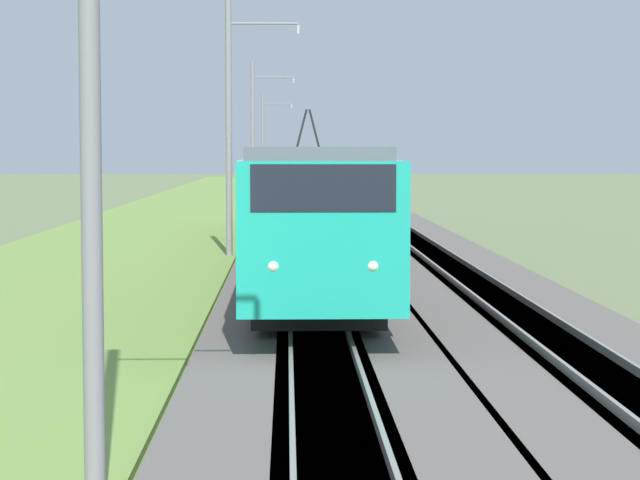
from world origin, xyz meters
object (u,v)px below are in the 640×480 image
object	(u,v)px
catenary_mast_far	(254,136)
catenary_mast_distant	(263,143)
passenger_train	(304,194)
catenary_mast_near	(95,65)
catenary_mast_mid	(230,125)

from	to	relation	value
catenary_mast_far	catenary_mast_distant	size ratio (longest dim) A/B	1.04
passenger_train	catenary_mast_distant	world-z (taller)	catenary_mast_distant
catenary_mast_far	passenger_train	bearing A→B (deg)	-175.37
passenger_train	catenary_mast_near	distance (m)	29.69
passenger_train	catenary_mast_near	bearing A→B (deg)	-4.92
catenary_mast_mid	catenary_mast_distant	distance (m)	60.87
catenary_mast_mid	catenary_mast_distant	world-z (taller)	catenary_mast_mid
catenary_mast_far	catenary_mast_distant	xyz separation A→B (m)	(30.43, -0.00, -0.19)
catenary_mast_near	catenary_mast_mid	size ratio (longest dim) A/B	0.99
catenary_mast_near	catenary_mast_mid	world-z (taller)	catenary_mast_mid
passenger_train	catenary_mast_far	distance (m)	31.56
passenger_train	catenary_mast_mid	xyz separation A→B (m)	(0.94, 2.54, 2.36)
passenger_train	catenary_mast_far	xyz separation A→B (m)	(31.37, 2.54, 2.33)
catenary_mast_near	catenary_mast_far	bearing A→B (deg)	-0.00
catenary_mast_far	catenary_mast_distant	world-z (taller)	catenary_mast_far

